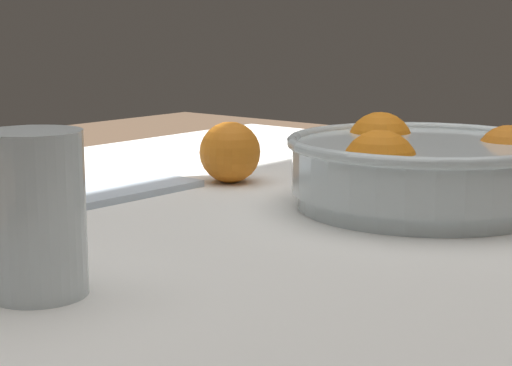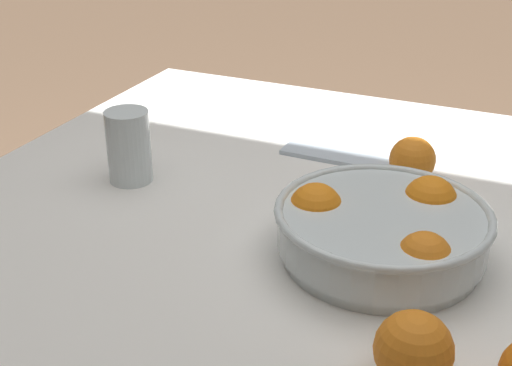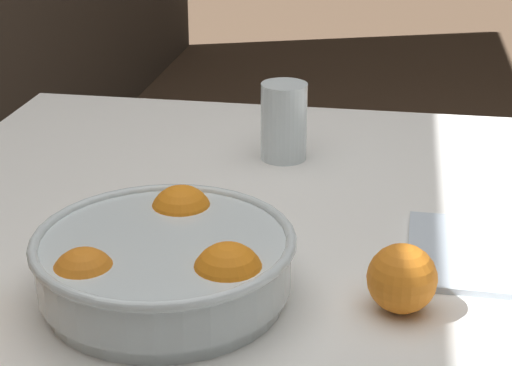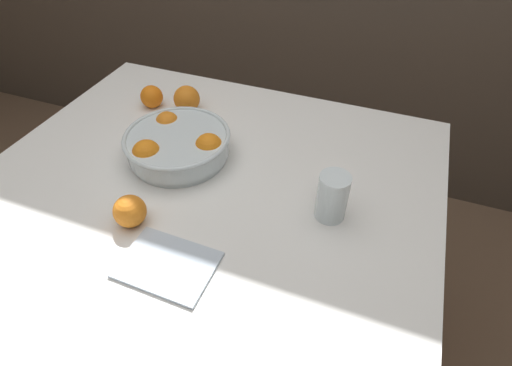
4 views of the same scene
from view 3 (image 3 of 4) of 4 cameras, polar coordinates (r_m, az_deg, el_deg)
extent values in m
cube|color=white|center=(1.05, 0.82, -5.69)|extent=(1.18, 1.08, 0.03)
cylinder|color=#936B47|center=(1.80, -11.96, -6.92)|extent=(0.05, 0.05, 0.73)
cylinder|color=silver|center=(0.96, -6.02, -7.09)|extent=(0.26, 0.26, 0.02)
cylinder|color=silver|center=(0.94, -6.11, -5.23)|extent=(0.28, 0.28, 0.05)
torus|color=silver|center=(0.93, -6.18, -3.79)|extent=(0.29, 0.29, 0.01)
sphere|color=orange|center=(1.02, -4.99, -2.22)|extent=(0.08, 0.08, 0.08)
sphere|color=orange|center=(0.90, -11.36, -6.40)|extent=(0.07, 0.07, 0.07)
sphere|color=orange|center=(0.88, -1.87, -6.38)|extent=(0.08, 0.08, 0.08)
cylinder|color=#F4A314|center=(1.32, 1.86, 3.41)|extent=(0.06, 0.06, 0.09)
cylinder|color=silver|center=(1.32, 1.87, 4.12)|extent=(0.07, 0.07, 0.12)
sphere|color=orange|center=(0.93, 9.71, -6.30)|extent=(0.08, 0.08, 0.08)
cube|color=silver|center=(1.07, 13.94, -4.54)|extent=(0.20, 0.15, 0.01)
camera|label=1|loc=(1.76, -13.23, 12.87)|focal=60.00mm
camera|label=2|loc=(1.22, -52.90, 15.78)|focal=50.00mm
camera|label=4|loc=(1.41, 34.98, 28.00)|focal=28.00mm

